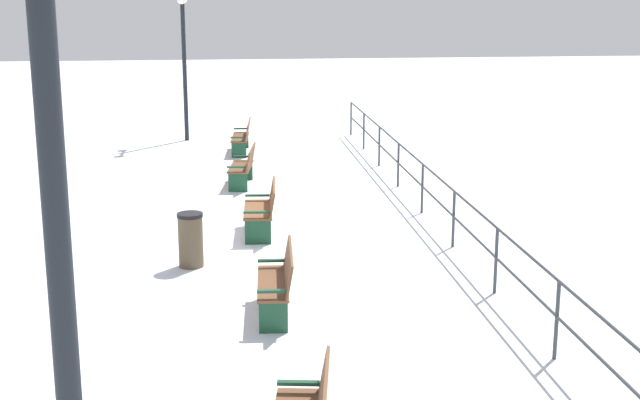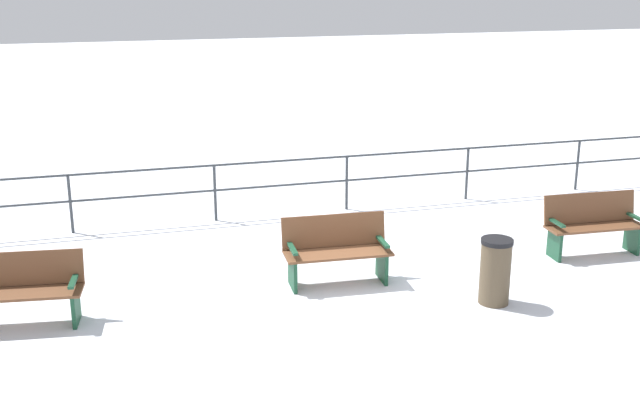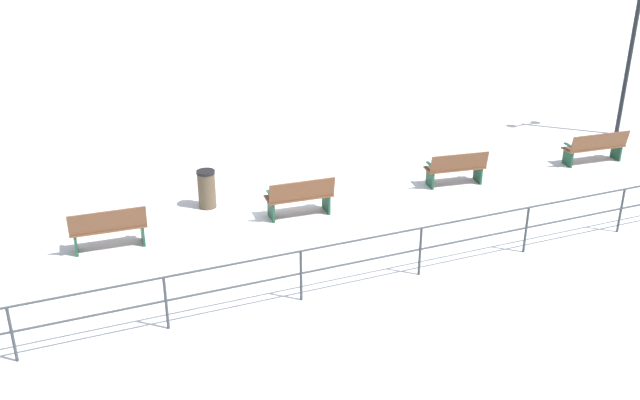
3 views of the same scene
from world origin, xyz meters
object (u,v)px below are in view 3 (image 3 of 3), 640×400
bench_third (300,197)px  bench_fourth (108,228)px  bench_nearest (596,147)px  trash_bin (207,189)px  bench_second (456,168)px  lamppost_near (634,32)px

bench_third → bench_fourth: bearing=93.4°
bench_fourth → bench_nearest: bearing=-86.2°
bench_nearest → bench_fourth: (-0.12, 12.39, 0.03)m
bench_nearest → bench_fourth: bench_fourth is taller
bench_nearest → bench_third: bearing=95.1°
bench_nearest → trash_bin: (1.15, 10.05, -0.02)m
bench_fourth → bench_second: bearing=-85.3°
bench_fourth → lamppost_near: lamppost_near is taller
lamppost_near → trash_bin: bearing=92.1°
bench_nearest → bench_second: bearing=92.9°
lamppost_near → trash_bin: size_ratio=4.73×
bench_second → bench_fourth: bearing=99.0°
lamppost_near → bench_nearest: bearing=125.8°
trash_bin → lamppost_near: bearing=-87.9°
bench_second → bench_fourth: bench_fourth is taller
bench_nearest → trash_bin: 10.12m
bench_second → lamppost_near: lamppost_near is taller
bench_nearest → bench_third: 8.26m
bench_fourth → lamppost_near: size_ratio=0.37×
bench_nearest → bench_third: (-0.11, 8.26, 0.01)m
bench_nearest → bench_fourth: size_ratio=1.11×
bench_nearest → trash_bin: bearing=87.8°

